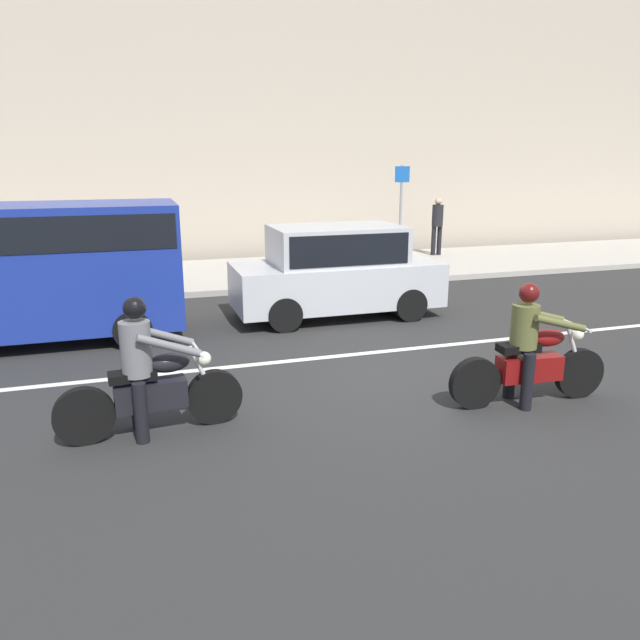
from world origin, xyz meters
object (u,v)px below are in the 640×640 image
object	(u,v)px
parked_hatchback_silver	(336,270)
street_sign_post	(401,204)
motorcycle_with_rider_olive	(529,355)
pedestrian_bystander	(437,222)
motorcycle_with_rider_gray	(148,379)
parked_van_cobalt_blue	(39,264)

from	to	relation	value
parked_hatchback_silver	street_sign_post	xyz separation A→B (m)	(3.65, 4.93, 0.85)
motorcycle_with_rider_olive	street_sign_post	distance (m)	10.26
street_sign_post	pedestrian_bystander	size ratio (longest dim) A/B	1.56
motorcycle_with_rider_olive	pedestrian_bystander	distance (m)	11.43
motorcycle_with_rider_gray	street_sign_post	world-z (taller)	street_sign_post
motorcycle_with_rider_olive	parked_van_cobalt_blue	world-z (taller)	parked_van_cobalt_blue
motorcycle_with_rider_olive	motorcycle_with_rider_gray	xyz separation A→B (m)	(-4.67, 0.52, 0.01)
parked_van_cobalt_blue	pedestrian_bystander	distance (m)	12.03
motorcycle_with_rider_olive	pedestrian_bystander	world-z (taller)	pedestrian_bystander
parked_hatchback_silver	motorcycle_with_rider_gray	bearing A→B (deg)	-130.58
motorcycle_with_rider_gray	parked_van_cobalt_blue	size ratio (longest dim) A/B	0.46
parked_van_cobalt_blue	parked_hatchback_silver	distance (m)	5.33
street_sign_post	pedestrian_bystander	world-z (taller)	street_sign_post
parked_hatchback_silver	street_sign_post	size ratio (longest dim) A/B	1.48
motorcycle_with_rider_gray	parked_van_cobalt_blue	bearing A→B (deg)	110.12
street_sign_post	pedestrian_bystander	bearing A→B (deg)	25.04
pedestrian_bystander	motorcycle_with_rider_gray	bearing A→B (deg)	-131.81
motorcycle_with_rider_gray	parked_hatchback_silver	xyz separation A→B (m)	(3.75, 4.37, 0.28)
street_sign_post	parked_hatchback_silver	bearing A→B (deg)	-126.50
parked_hatchback_silver	street_sign_post	world-z (taller)	street_sign_post
parked_van_cobalt_blue	parked_hatchback_silver	bearing A→B (deg)	0.93
motorcycle_with_rider_gray	parked_van_cobalt_blue	xyz separation A→B (m)	(-1.57, 4.29, 0.69)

